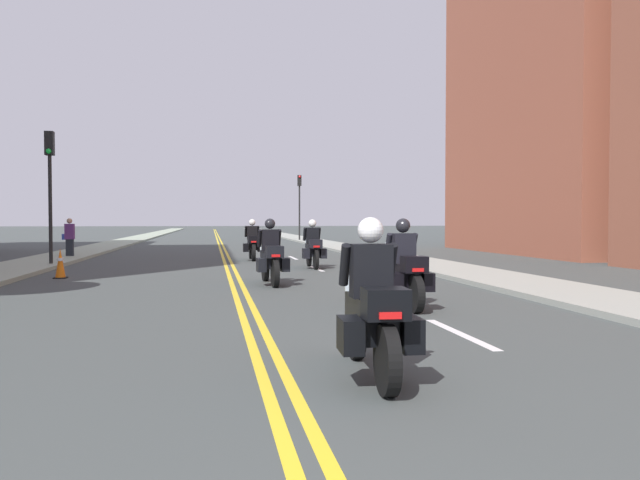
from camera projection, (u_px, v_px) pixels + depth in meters
ground_plane at (219, 241)px, 47.65m from camera, size 264.00×264.00×0.00m
sidewalk_left at (127, 241)px, 46.50m from camera, size 2.34×144.00×0.12m
sidewalk_right at (307, 240)px, 48.80m from camera, size 2.34×144.00×0.12m
centreline_yellow_inner at (218, 241)px, 47.63m from camera, size 0.12×132.00×0.01m
centreline_yellow_outer at (221, 241)px, 47.67m from camera, size 0.12×132.00×0.01m
lane_dashes_white at (285, 254)px, 29.42m from camera, size 0.14×56.40×0.01m
building_right_1 at (576, 65)px, 30.43m from camera, size 7.97×13.75×18.21m
motorcycle_0 at (372, 313)px, 6.24m from camera, size 0.78×2.17×1.61m
motorcycle_1 at (404, 272)px, 11.24m from camera, size 0.76×2.10×1.61m
motorcycle_2 at (271, 258)px, 15.39m from camera, size 0.78×2.31×1.62m
motorcycle_3 at (313, 248)px, 20.73m from camera, size 0.76×2.11×1.61m
motorcycle_4 at (252, 244)px, 24.89m from camera, size 0.76×2.26×1.63m
traffic_cone_0 at (60, 263)px, 17.09m from camera, size 0.33×0.33×0.81m
traffic_light_near at (50, 174)px, 21.15m from camera, size 0.28×0.38×4.56m
traffic_light_far at (299, 196)px, 47.28m from camera, size 0.28×0.38×4.98m
pedestrian_0 at (70, 238)px, 25.79m from camera, size 0.49×0.24×1.67m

